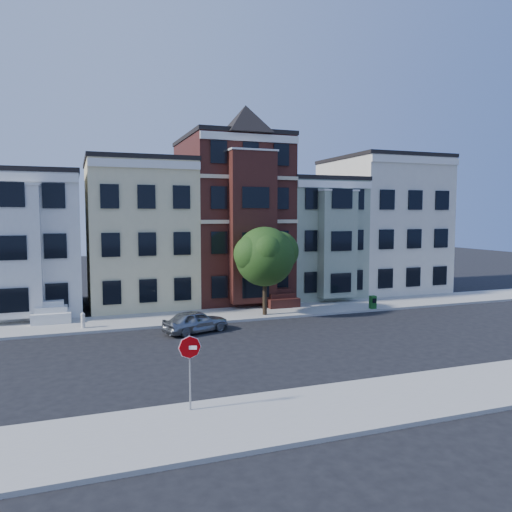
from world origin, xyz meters
name	(u,v)px	position (x,y,z in m)	size (l,w,h in m)	color
ground	(316,343)	(0.00, 0.00, 0.00)	(120.00, 120.00, 0.00)	black
far_sidewalk	(261,312)	(0.00, 8.00, 0.07)	(60.00, 4.00, 0.15)	#9E9B93
near_sidewalk	(419,395)	(0.00, -8.00, 0.07)	(60.00, 4.00, 0.15)	#9E9B93
house_white	(16,244)	(-15.00, 14.50, 4.50)	(8.00, 9.00, 9.00)	silver
house_yellow	(138,235)	(-7.00, 14.50, 5.00)	(7.00, 9.00, 10.00)	beige
house_brown	(231,221)	(0.00, 14.50, 6.00)	(7.00, 9.00, 12.00)	#3C1813
house_green	(307,239)	(6.50, 14.50, 4.50)	(6.00, 9.00, 9.00)	gray
house_cream	(381,226)	(13.50, 14.50, 5.50)	(8.00, 9.00, 11.00)	beige
street_tree	(265,261)	(-0.14, 6.90, 3.59)	(5.92, 5.92, 6.88)	#2A4E1A
parked_car	(196,321)	(-5.23, 4.29, 0.63)	(1.48, 3.68, 1.25)	#95989C
newspaper_box	(373,302)	(7.44, 6.30, 0.59)	(0.39, 0.35, 0.87)	#18541D
fire_hydrant	(83,322)	(-11.04, 6.94, 0.49)	(0.24, 0.24, 0.69)	beige
stop_sign	(190,368)	(-7.98, -6.69, 1.53)	(0.76, 0.11, 2.76)	#AF0105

